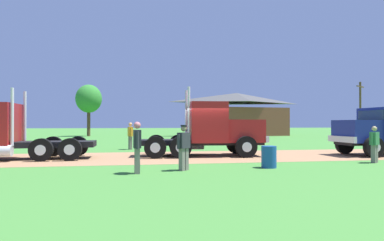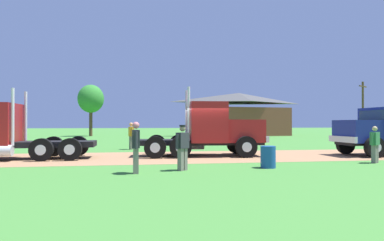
{
  "view_description": "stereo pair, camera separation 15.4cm",
  "coord_description": "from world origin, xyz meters",
  "px_view_note": "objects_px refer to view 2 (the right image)",
  "views": [
    {
      "loc": [
        -3.29,
        -16.65,
        1.75
      ],
      "look_at": [
        -0.67,
        -0.09,
        1.89
      ],
      "focal_mm": 30.14,
      "sensor_mm": 36.0,
      "label": 1
    },
    {
      "loc": [
        -3.14,
        -16.67,
        1.75
      ],
      "look_at": [
        -0.67,
        -0.09,
        1.89
      ],
      "focal_mm": 30.14,
      "sensor_mm": 36.0,
      "label": 2
    }
  ],
  "objects_px": {
    "visitor_far_side": "(131,135)",
    "steel_barrel": "(268,157)",
    "truck_foreground_white": "(213,130)",
    "shed_building": "(239,115)",
    "visitor_walking_mid": "(183,145)",
    "truck_near_right": "(384,132)",
    "visitor_standing_near": "(375,143)",
    "utility_pole_near": "(363,107)",
    "visitor_by_barrel": "(136,145)"
  },
  "relations": [
    {
      "from": "visitor_walking_mid",
      "to": "steel_barrel",
      "type": "distance_m",
      "value": 3.44
    },
    {
      "from": "truck_foreground_white",
      "to": "visitor_walking_mid",
      "type": "distance_m",
      "value": 5.61
    },
    {
      "from": "visitor_by_barrel",
      "to": "visitor_standing_near",
      "type": "bearing_deg",
      "value": 7.81
    },
    {
      "from": "visitor_walking_mid",
      "to": "utility_pole_near",
      "type": "height_order",
      "value": "utility_pole_near"
    },
    {
      "from": "visitor_walking_mid",
      "to": "truck_foreground_white",
      "type": "bearing_deg",
      "value": 66.05
    },
    {
      "from": "visitor_walking_mid",
      "to": "shed_building",
      "type": "xyz_separation_m",
      "value": [
        11.8,
        32.15,
        1.99
      ]
    },
    {
      "from": "visitor_standing_near",
      "to": "steel_barrel",
      "type": "xyz_separation_m",
      "value": [
        -5.21,
        -0.76,
        -0.45
      ]
    },
    {
      "from": "steel_barrel",
      "to": "shed_building",
      "type": "bearing_deg",
      "value": 75.26
    },
    {
      "from": "visitor_far_side",
      "to": "steel_barrel",
      "type": "bearing_deg",
      "value": -59.94
    },
    {
      "from": "truck_near_right",
      "to": "visitor_far_side",
      "type": "xyz_separation_m",
      "value": [
        -13.85,
        5.96,
        -0.26
      ]
    },
    {
      "from": "utility_pole_near",
      "to": "visitor_standing_near",
      "type": "bearing_deg",
      "value": -125.61
    },
    {
      "from": "truck_foreground_white",
      "to": "shed_building",
      "type": "distance_m",
      "value": 28.7
    },
    {
      "from": "visitor_by_barrel",
      "to": "visitor_far_side",
      "type": "height_order",
      "value": "visitor_by_barrel"
    },
    {
      "from": "truck_foreground_white",
      "to": "visitor_by_barrel",
      "type": "distance_m",
      "value": 6.85
    },
    {
      "from": "shed_building",
      "to": "utility_pole_near",
      "type": "height_order",
      "value": "utility_pole_near"
    },
    {
      "from": "visitor_walking_mid",
      "to": "shed_building",
      "type": "relative_size",
      "value": 0.11
    },
    {
      "from": "visitor_standing_near",
      "to": "visitor_far_side",
      "type": "bearing_deg",
      "value": 140.31
    },
    {
      "from": "visitor_standing_near",
      "to": "visitor_walking_mid",
      "type": "xyz_separation_m",
      "value": [
        -8.61,
        -0.96,
        0.05
      ]
    },
    {
      "from": "visitor_standing_near",
      "to": "visitor_by_barrel",
      "type": "height_order",
      "value": "visitor_by_barrel"
    },
    {
      "from": "truck_foreground_white",
      "to": "shed_building",
      "type": "height_order",
      "value": "shed_building"
    },
    {
      "from": "truck_near_right",
      "to": "visitor_standing_near",
      "type": "xyz_separation_m",
      "value": [
        -2.97,
        -3.07,
        -0.38
      ]
    },
    {
      "from": "visitor_far_side",
      "to": "visitor_walking_mid",
      "type": "bearing_deg",
      "value": -77.19
    },
    {
      "from": "visitor_far_side",
      "to": "shed_building",
      "type": "distance_m",
      "value": 26.32
    },
    {
      "from": "utility_pole_near",
      "to": "visitor_by_barrel",
      "type": "bearing_deg",
      "value": -136.96
    },
    {
      "from": "visitor_walking_mid",
      "to": "visitor_far_side",
      "type": "distance_m",
      "value": 10.24
    },
    {
      "from": "truck_near_right",
      "to": "shed_building",
      "type": "distance_m",
      "value": 28.16
    },
    {
      "from": "truck_near_right",
      "to": "visitor_walking_mid",
      "type": "relative_size",
      "value": 4.35
    },
    {
      "from": "truck_foreground_white",
      "to": "visitor_far_side",
      "type": "height_order",
      "value": "truck_foreground_white"
    },
    {
      "from": "truck_near_right",
      "to": "shed_building",
      "type": "bearing_deg",
      "value": 89.54
    },
    {
      "from": "truck_foreground_white",
      "to": "visitor_far_side",
      "type": "relative_size",
      "value": 3.85
    },
    {
      "from": "truck_near_right",
      "to": "utility_pole_near",
      "type": "bearing_deg",
      "value": 55.75
    },
    {
      "from": "visitor_far_side",
      "to": "utility_pole_near",
      "type": "xyz_separation_m",
      "value": [
        28.61,
        15.73,
        2.79
      ]
    },
    {
      "from": "steel_barrel",
      "to": "utility_pole_near",
      "type": "bearing_deg",
      "value": 48.04
    },
    {
      "from": "visitor_by_barrel",
      "to": "shed_building",
      "type": "xyz_separation_m",
      "value": [
        13.49,
        32.6,
        1.92
      ]
    },
    {
      "from": "visitor_far_side",
      "to": "shed_building",
      "type": "bearing_deg",
      "value": 57.58
    },
    {
      "from": "truck_near_right",
      "to": "visitor_standing_near",
      "type": "distance_m",
      "value": 4.29
    },
    {
      "from": "truck_near_right",
      "to": "visitor_far_side",
      "type": "bearing_deg",
      "value": 156.72
    },
    {
      "from": "visitor_walking_mid",
      "to": "visitor_far_side",
      "type": "bearing_deg",
      "value": 102.81
    },
    {
      "from": "visitor_walking_mid",
      "to": "shed_building",
      "type": "distance_m",
      "value": 34.3
    },
    {
      "from": "steel_barrel",
      "to": "visitor_walking_mid",
      "type": "bearing_deg",
      "value": -176.66
    },
    {
      "from": "visitor_by_barrel",
      "to": "steel_barrel",
      "type": "xyz_separation_m",
      "value": [
        5.09,
        0.65,
        -0.56
      ]
    },
    {
      "from": "visitor_far_side",
      "to": "shed_building",
      "type": "height_order",
      "value": "shed_building"
    },
    {
      "from": "truck_foreground_white",
      "to": "shed_building",
      "type": "bearing_deg",
      "value": 70.58
    },
    {
      "from": "visitor_by_barrel",
      "to": "shed_building",
      "type": "bearing_deg",
      "value": 67.52
    },
    {
      "from": "truck_foreground_white",
      "to": "utility_pole_near",
      "type": "relative_size",
      "value": 0.98
    },
    {
      "from": "truck_near_right",
      "to": "utility_pole_near",
      "type": "xyz_separation_m",
      "value": [
        14.76,
        21.69,
        2.53
      ]
    },
    {
      "from": "truck_foreground_white",
      "to": "truck_near_right",
      "type": "relative_size",
      "value": 0.94
    },
    {
      "from": "truck_near_right",
      "to": "steel_barrel",
      "type": "bearing_deg",
      "value": -154.89
    },
    {
      "from": "visitor_standing_near",
      "to": "steel_barrel",
      "type": "distance_m",
      "value": 5.29
    },
    {
      "from": "truck_foreground_white",
      "to": "shed_building",
      "type": "relative_size",
      "value": 0.47
    }
  ]
}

